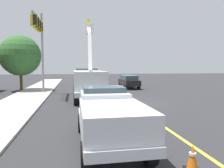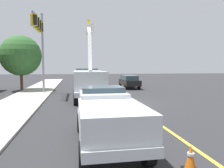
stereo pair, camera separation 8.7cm
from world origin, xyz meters
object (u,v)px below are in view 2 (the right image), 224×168
(utility_bucket_truck, at_px, (88,81))
(traffic_cone_mid_rear, at_px, (111,98))
(traffic_cone_mid_front, at_px, (128,114))
(traffic_cone_trailing, at_px, (106,89))
(service_pickup_truck, at_px, (107,116))
(passing_minivan, at_px, (129,81))
(traffic_cone_leading, at_px, (191,157))
(traffic_signal_mast, at_px, (40,36))

(utility_bucket_truck, xyz_separation_m, traffic_cone_mid_rear, (-2.42, -1.74, -1.25))
(traffic_cone_mid_front, bearing_deg, traffic_cone_trailing, -0.81)
(traffic_cone_mid_rear, bearing_deg, traffic_cone_mid_front, -178.51)
(service_pickup_truck, relative_size, traffic_cone_trailing, 7.14)
(passing_minivan, bearing_deg, traffic_cone_mid_front, 167.26)
(passing_minivan, bearing_deg, traffic_cone_mid_rear, 160.39)
(passing_minivan, xyz_separation_m, traffic_cone_trailing, (-4.59, 3.54, -0.58))
(traffic_cone_mid_rear, xyz_separation_m, traffic_cone_trailing, (6.24, -0.31, 0.03))
(traffic_cone_trailing, bearing_deg, traffic_cone_mid_front, 179.19)
(utility_bucket_truck, bearing_deg, traffic_cone_trailing, -28.30)
(utility_bucket_truck, distance_m, passing_minivan, 10.12)
(traffic_cone_mid_rear, height_order, traffic_cone_trailing, traffic_cone_trailing)
(traffic_cone_leading, distance_m, traffic_cone_mid_rear, 11.37)
(passing_minivan, height_order, traffic_cone_mid_front, passing_minivan)
(traffic_cone_leading, bearing_deg, utility_bucket_truck, 10.19)
(utility_bucket_truck, distance_m, traffic_signal_mast, 6.81)
(traffic_cone_mid_rear, bearing_deg, service_pickup_truck, 171.33)
(utility_bucket_truck, bearing_deg, traffic_cone_leading, -169.81)
(passing_minivan, distance_m, traffic_cone_leading, 22.40)
(traffic_cone_mid_rear, bearing_deg, utility_bucket_truck, 35.69)
(passing_minivan, height_order, traffic_signal_mast, traffic_signal_mast)
(utility_bucket_truck, distance_m, traffic_cone_trailing, 4.50)
(traffic_signal_mast, bearing_deg, traffic_cone_mid_rear, -129.61)
(traffic_cone_mid_front, xyz_separation_m, traffic_cone_trailing, (11.83, -0.17, 0.02))
(traffic_cone_leading, distance_m, traffic_cone_mid_front, 5.79)
(service_pickup_truck, height_order, traffic_cone_mid_rear, service_pickup_truck)
(traffic_cone_leading, distance_m, traffic_cone_trailing, 17.59)
(traffic_signal_mast, bearing_deg, traffic_cone_trailing, -81.22)
(service_pickup_truck, height_order, passing_minivan, service_pickup_truck)
(passing_minivan, height_order, traffic_cone_mid_rear, passing_minivan)
(service_pickup_truck, xyz_separation_m, passing_minivan, (19.93, -5.25, -0.15))
(passing_minivan, xyz_separation_m, traffic_cone_leading, (-22.17, 3.12, -0.61))
(traffic_cone_trailing, xyz_separation_m, traffic_signal_mast, (-1.02, 6.62, 5.44))
(traffic_cone_leading, bearing_deg, passing_minivan, -8.02)
(service_pickup_truck, relative_size, passing_minivan, 1.17)
(traffic_cone_trailing, bearing_deg, traffic_cone_leading, -178.63)
(traffic_cone_leading, relative_size, traffic_cone_mid_front, 0.98)
(traffic_signal_mast, bearing_deg, service_pickup_truck, -161.06)
(service_pickup_truck, distance_m, traffic_cone_mid_front, 3.91)
(passing_minivan, relative_size, traffic_cone_trailing, 6.12)
(passing_minivan, bearing_deg, traffic_signal_mast, 118.90)
(service_pickup_truck, xyz_separation_m, traffic_cone_mid_rear, (9.10, -1.39, -0.75))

